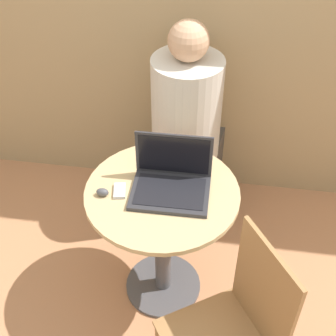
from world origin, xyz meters
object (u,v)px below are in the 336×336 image
Objects in this scene: laptop at (171,181)px; cell_phone at (120,191)px; chair_empty at (233,332)px; person_seated at (188,136)px.

laptop is 0.24m from cell_phone.
chair_empty reaches higher than cell_phone.
cell_phone is 0.11× the size of chair_empty.
laptop is 0.38× the size of chair_empty.
person_seated is (0.01, 0.68, -0.27)m from laptop.
chair_empty is at bearing -57.91° from laptop.
person_seated reaches higher than laptop.
chair_empty is (0.33, -0.53, -0.32)m from laptop.
cell_phone is 0.08× the size of person_seated.
chair_empty is at bearing -39.89° from cell_phone.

